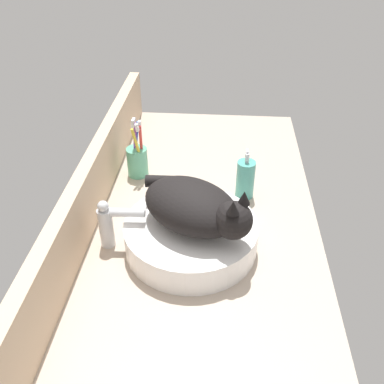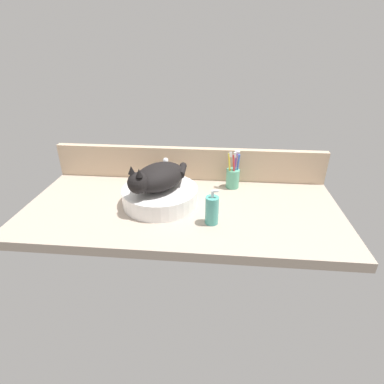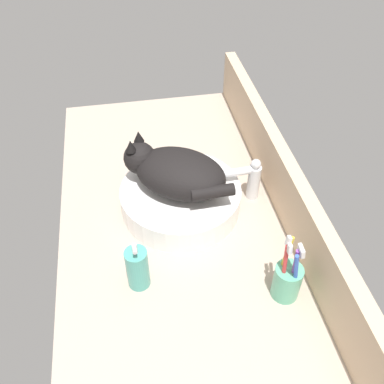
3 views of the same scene
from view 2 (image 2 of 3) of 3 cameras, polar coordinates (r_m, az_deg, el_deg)
ground_plane at (r=132.45cm, az=-1.92°, el=-3.48°), size 137.05×63.47×4.00cm
backsplash_panel at (r=154.66cm, az=-0.62°, el=5.47°), size 137.05×3.60×16.61cm
sink_basin at (r=132.82cm, az=-6.06°, el=-0.73°), size 33.19×33.19×7.38cm
cat at (r=127.77cm, az=-6.67°, el=2.79°), size 27.91×30.23×14.00cm
faucet at (r=149.12cm, az=-5.03°, el=4.09°), size 3.60×11.84×13.60cm
soap_dispenser at (r=117.29cm, az=3.82°, el=-3.44°), size 5.31×5.31×14.81cm
toothbrush_cup at (r=147.29cm, az=7.79°, el=2.84°), size 6.47×6.47×18.71cm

